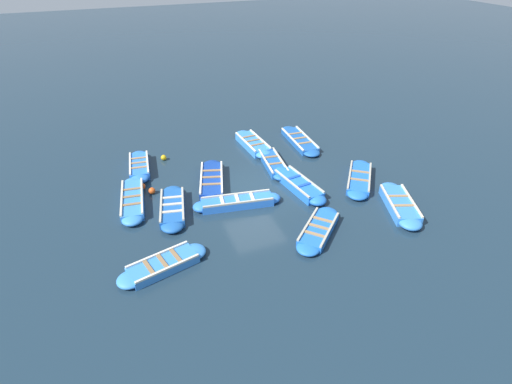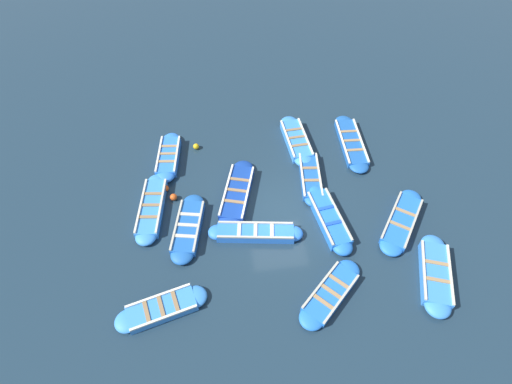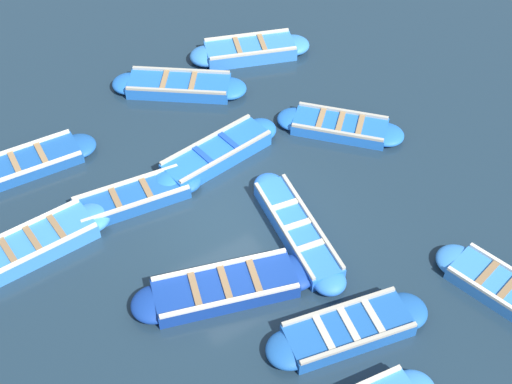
{
  "view_description": "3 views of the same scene",
  "coord_description": "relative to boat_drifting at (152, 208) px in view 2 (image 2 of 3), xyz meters",
  "views": [
    {
      "loc": [
        -14.28,
        5.6,
        9.64
      ],
      "look_at": [
        -0.63,
        0.17,
        0.24
      ],
      "focal_mm": 28.0,
      "sensor_mm": 36.0,
      "label": 1
    },
    {
      "loc": [
        -9.77,
        2.36,
        13.3
      ],
      "look_at": [
        0.84,
        0.89,
        0.48
      ],
      "focal_mm": 28.0,
      "sensor_mm": 36.0,
      "label": 2
    },
    {
      "loc": [
        5.25,
        9.3,
        11.98
      ],
      "look_at": [
        -0.81,
        -0.24,
        0.25
      ],
      "focal_mm": 50.0,
      "sensor_mm": 36.0,
      "label": 3
    }
  ],
  "objects": [
    {
      "name": "boat_tucked",
      "position": [
        3.17,
        -6.77,
        0.02
      ],
      "size": [
        3.58,
        1.12,
        0.45
      ],
      "color": "#3884E0",
      "rests_on": "ground"
    },
    {
      "name": "boat_broadside",
      "position": [
        2.9,
        -0.69,
        0.02
      ],
      "size": [
        3.26,
        1.19,
        0.44
      ],
      "color": "blue",
      "rests_on": "ground"
    },
    {
      "name": "buoy_orange_near",
      "position": [
        1.01,
        -0.55,
        -0.03
      ],
      "size": [
        0.29,
        0.29,
        0.29
      ],
      "primitive_type": "sphere",
      "color": "#E05119",
      "rests_on": "ground"
    },
    {
      "name": "boat_mid_row",
      "position": [
        -4.74,
        -6.39,
        -0.02
      ],
      "size": [
        2.85,
        2.98,
        0.35
      ],
      "color": "blue",
      "rests_on": "ground"
    },
    {
      "name": "boat_outer_right",
      "position": [
        0.29,
        -3.6,
        0.0
      ],
      "size": [
        3.98,
        2.02,
        0.41
      ],
      "color": "navy",
      "rests_on": "ground"
    },
    {
      "name": "buoy_yellow_far",
      "position": [
        3.46,
        -1.98,
        -0.03
      ],
      "size": [
        0.28,
        0.28,
        0.28
      ],
      "primitive_type": "sphere",
      "color": "#EAB214",
      "rests_on": "ground"
    },
    {
      "name": "boat_inner_gap",
      "position": [
        -1.84,
        -4.1,
        0.01
      ],
      "size": [
        1.29,
        3.82,
        0.41
      ],
      "color": "blue",
      "rests_on": "ground"
    },
    {
      "name": "boat_stern_in",
      "position": [
        -1.22,
        -1.47,
        -0.0
      ],
      "size": [
        3.5,
        1.57,
        0.4
      ],
      "color": "#1E59AD",
      "rests_on": "ground"
    },
    {
      "name": "boat_near_quay",
      "position": [
        -4.49,
        -0.47,
        -0.02
      ],
      "size": [
        1.62,
        3.35,
        0.37
      ],
      "color": "#3884E0",
      "rests_on": "ground"
    },
    {
      "name": "boat_end_of_row",
      "position": [
        -1.56,
        -7.14,
        0.02
      ],
      "size": [
        3.67,
        1.28,
        0.45
      ],
      "color": "blue",
      "rests_on": "ground"
    },
    {
      "name": "boat_drifting",
      "position": [
        0.0,
        0.0,
        0.0
      ],
      "size": [
        3.8,
        1.3,
        0.4
      ],
      "color": "#3884E0",
      "rests_on": "ground"
    },
    {
      "name": "boat_far_corner",
      "position": [
        2.69,
        -9.36,
        -0.03
      ],
      "size": [
        4.03,
        1.14,
        0.35
      ],
      "color": "#1E59AD",
      "rests_on": "ground"
    },
    {
      "name": "buoy_white_drifting",
      "position": [
        0.46,
        -0.9,
        -0.02
      ],
      "size": [
        0.3,
        0.3,
        0.3
      ],
      "primitive_type": "sphere",
      "color": "#E05119",
      "rests_on": "ground"
    },
    {
      "name": "ground_plane",
      "position": [
        -0.85,
        -5.27,
        -0.17
      ],
      "size": [
        120.0,
        120.0,
        0.0
      ],
      "primitive_type": "plane",
      "color": "#1C303F"
    },
    {
      "name": "boat_outer_left",
      "position": [
        -2.08,
        -10.04,
        -0.01
      ],
      "size": [
        3.46,
        2.92,
        0.39
      ],
      "color": "blue",
      "rests_on": "ground"
    },
    {
      "name": "boat_bow_out",
      "position": [
        0.8,
        -6.92,
        -0.01
      ],
      "size": [
        3.45,
        1.18,
        0.39
      ],
      "color": "#1E59AD",
      "rests_on": "ground"
    },
    {
      "name": "boat_alongside",
      "position": [
        -4.55,
        -10.37,
        0.02
      ],
      "size": [
        3.57,
        2.06,
        0.45
      ],
      "color": "#3884E0",
      "rests_on": "ground"
    }
  ]
}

